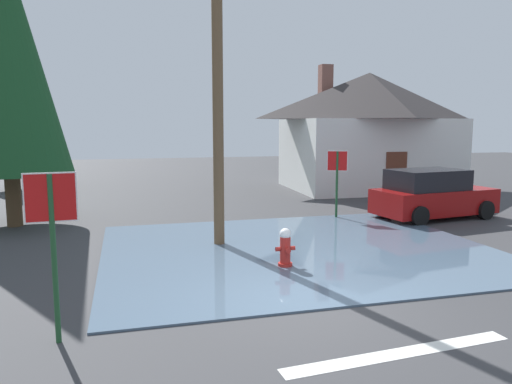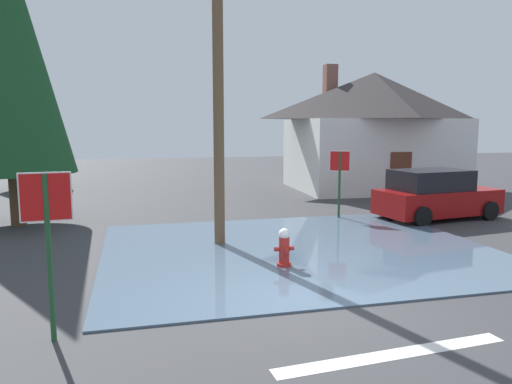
% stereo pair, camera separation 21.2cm
% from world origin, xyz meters
% --- Properties ---
extents(ground_plane, '(80.00, 80.00, 0.10)m').
position_xyz_m(ground_plane, '(0.00, 0.00, -0.05)').
color(ground_plane, '#38383A').
extents(flood_puddle, '(9.75, 8.07, 0.04)m').
position_xyz_m(flood_puddle, '(1.03, 3.73, 0.02)').
color(flood_puddle, '#4C6075').
rests_on(flood_puddle, ground).
extents(lane_stop_bar, '(3.62, 0.57, 0.01)m').
position_xyz_m(lane_stop_bar, '(0.46, -2.06, 0.00)').
color(lane_stop_bar, silver).
rests_on(lane_stop_bar, ground).
extents(stop_sign_near, '(0.71, 0.09, 2.52)m').
position_xyz_m(stop_sign_near, '(-4.22, -0.43, 1.80)').
color(stop_sign_near, '#1E4C28').
rests_on(stop_sign_near, ground).
extents(fire_hydrant, '(0.45, 0.39, 0.90)m').
position_xyz_m(fire_hydrant, '(0.21, 2.32, 0.44)').
color(fire_hydrant, '#AD231E').
rests_on(fire_hydrant, ground).
extents(utility_pole, '(1.60, 0.28, 8.70)m').
position_xyz_m(utility_pole, '(-0.82, 4.76, 4.53)').
color(utility_pole, brown).
rests_on(utility_pole, ground).
extents(stop_sign_far, '(0.63, 0.31, 2.32)m').
position_xyz_m(stop_sign_far, '(3.78, 7.44, 1.64)').
color(stop_sign_far, '#1E4C28').
rests_on(stop_sign_far, ground).
extents(house, '(8.42, 6.59, 6.18)m').
position_xyz_m(house, '(8.58, 14.41, 2.98)').
color(house, silver).
rests_on(house, ground).
extents(parked_car, '(4.37, 2.50, 1.68)m').
position_xyz_m(parked_car, '(6.96, 6.62, 0.80)').
color(parked_car, maroon).
rests_on(parked_car, ground).
extents(pine_tree_tall_left, '(3.25, 3.25, 8.12)m').
position_xyz_m(pine_tree_tall_left, '(-7.93, 18.47, 4.78)').
color(pine_tree_tall_left, '#4C3823').
rests_on(pine_tree_tall_left, ground).
extents(pine_tree_mid_left, '(3.73, 3.73, 9.34)m').
position_xyz_m(pine_tree_mid_left, '(-6.62, 8.87, 5.49)').
color(pine_tree_mid_left, '#4C3823').
rests_on(pine_tree_mid_left, ground).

